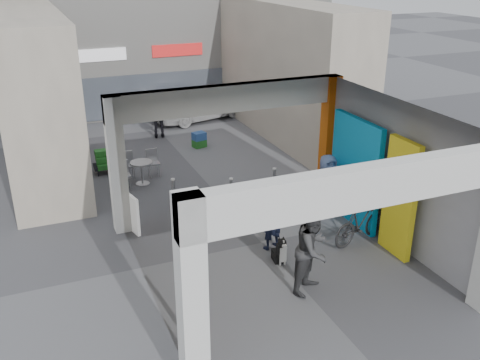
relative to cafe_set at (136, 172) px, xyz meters
name	(u,v)px	position (x,y,z in m)	size (l,w,h in m)	color
ground	(262,243)	(1.97, -5.04, -0.31)	(90.00, 90.00, 0.00)	#5A5B60
arcade_canopy	(301,163)	(2.51, -5.86, 2.00)	(6.40, 6.45, 6.40)	silver
far_building	(130,18)	(1.97, 8.96, 3.68)	(18.00, 4.08, 8.00)	silver
plaza_bldg_left	(35,92)	(-2.53, 2.46, 2.19)	(2.00, 9.00, 5.00)	#B6AA97
plaza_bldg_right	(288,71)	(6.47, 2.46, 2.19)	(2.00, 9.00, 5.00)	#B6AA97
bollard_left	(174,195)	(0.50, -2.44, 0.15)	(0.09, 0.09, 0.92)	gray
bollard_center	(231,192)	(2.06, -2.78, 0.10)	(0.09, 0.09, 0.82)	gray
bollard_right	(274,183)	(3.42, -2.70, 0.13)	(0.09, 0.09, 0.88)	gray
advert_board_near	(185,313)	(-0.78, -7.66, 0.20)	(0.15, 0.56, 1.00)	white
advert_board_far	(134,214)	(-0.78, -3.29, 0.20)	(0.20, 0.55, 1.00)	white
cafe_set	(136,172)	(0.00, 0.00, 0.00)	(1.43, 1.15, 0.86)	#9B9BA0
produce_stand	(111,163)	(-0.59, 1.11, -0.02)	(1.10, 0.60, 0.73)	black
crate_stack	(199,140)	(2.83, 2.34, -0.03)	(0.52, 0.45, 0.56)	#1B5A19
border_collie	(280,252)	(1.98, -6.01, -0.03)	(0.25, 0.49, 0.68)	black
man_with_dog	(272,217)	(2.08, -5.33, 0.51)	(0.59, 0.39, 1.62)	black
man_back_turned	(313,249)	(2.10, -7.22, 0.65)	(0.93, 0.73, 1.92)	#363738
man_elderly	(327,185)	(4.20, -4.27, 0.55)	(0.84, 0.55, 1.72)	#546DA3
man_crates	(159,116)	(1.77, 4.00, 0.54)	(1.00, 0.42, 1.70)	black
bicycle_front	(322,196)	(4.16, -4.18, 0.21)	(0.68, 1.95, 1.02)	black
bicycle_rear	(361,222)	(4.21, -5.89, 0.22)	(0.49, 1.74, 1.05)	black
white_van	(198,103)	(3.94, 5.77, 0.41)	(1.68, 4.18, 1.42)	silver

